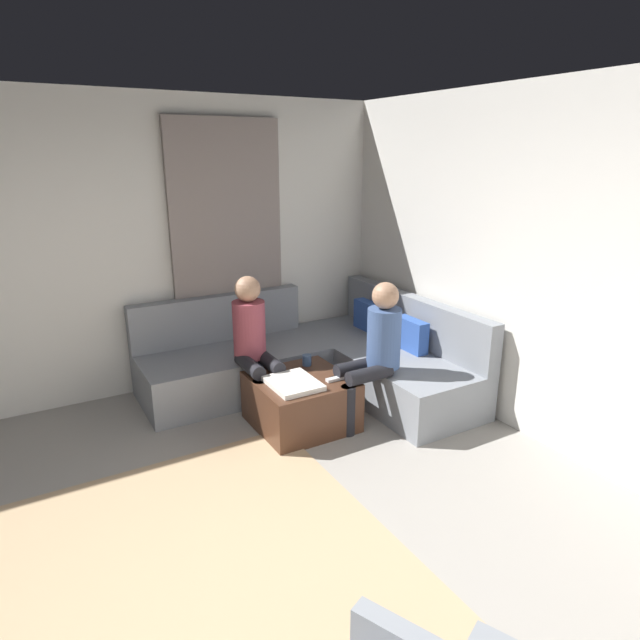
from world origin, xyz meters
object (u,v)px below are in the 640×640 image
(sectional_couch, at_px, (319,361))
(person_on_couch_back, at_px, (374,348))
(ottoman, at_px, (301,401))
(game_remote, at_px, (335,379))
(person_on_couch_side, at_px, (254,341))
(coffee_mug, at_px, (307,360))

(sectional_couch, height_order, person_on_couch_back, person_on_couch_back)
(ottoman, bearing_deg, person_on_couch_back, 66.05)
(sectional_couch, relative_size, game_remote, 17.00)
(person_on_couch_side, bearing_deg, ottoman, 118.24)
(person_on_couch_back, bearing_deg, sectional_couch, 3.89)
(coffee_mug, distance_m, person_on_couch_side, 0.49)
(game_remote, bearing_deg, sectional_couch, 159.51)
(person_on_couch_side, bearing_deg, person_on_couch_back, 139.56)
(ottoman, relative_size, coffee_mug, 8.00)
(person_on_couch_back, bearing_deg, coffee_mug, 38.71)
(sectional_couch, distance_m, person_on_couch_side, 0.83)
(sectional_couch, bearing_deg, ottoman, -41.44)
(coffee_mug, bearing_deg, ottoman, -39.29)
(game_remote, relative_size, person_on_couch_side, 0.12)
(coffee_mug, relative_size, person_on_couch_side, 0.08)
(sectional_couch, relative_size, ottoman, 3.36)
(person_on_couch_back, height_order, person_on_couch_side, same)
(person_on_couch_back, relative_size, person_on_couch_side, 1.00)
(coffee_mug, distance_m, person_on_couch_back, 0.63)
(game_remote, xyz_separation_m, person_on_couch_side, (-0.60, -0.44, 0.23))
(person_on_couch_back, bearing_deg, ottoman, 66.05)
(sectional_couch, bearing_deg, person_on_couch_back, 3.89)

